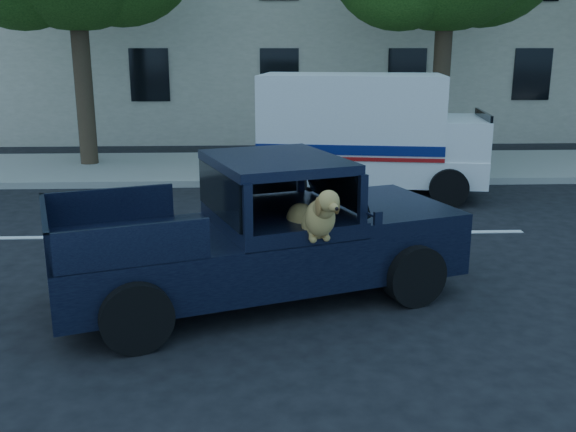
# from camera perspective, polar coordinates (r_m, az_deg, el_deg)

# --- Properties ---
(ground) EXTENTS (120.00, 120.00, 0.00)m
(ground) POSITION_cam_1_polar(r_m,az_deg,el_deg) (7.51, -5.13, -9.11)
(ground) COLOR black
(ground) RESTS_ON ground
(far_sidewalk) EXTENTS (60.00, 4.00, 0.15)m
(far_sidewalk) POSITION_cam_1_polar(r_m,az_deg,el_deg) (16.34, -3.79, 4.32)
(far_sidewalk) COLOR gray
(far_sidewalk) RESTS_ON ground
(lane_stripes) EXTENTS (21.60, 0.14, 0.01)m
(lane_stripes) POSITION_cam_1_polar(r_m,az_deg,el_deg) (10.83, 6.27, -1.55)
(lane_stripes) COLOR silver
(lane_stripes) RESTS_ON ground
(building_main) EXTENTS (26.00, 6.00, 9.00)m
(building_main) POSITION_cam_1_polar(r_m,az_deg,el_deg) (23.56, 4.08, 18.32)
(building_main) COLOR beige
(building_main) RESTS_ON ground
(pickup_truck) EXTENTS (5.26, 3.40, 1.76)m
(pickup_truck) POSITION_cam_1_polar(r_m,az_deg,el_deg) (7.90, -3.15, -3.24)
(pickup_truck) COLOR black
(pickup_truck) RESTS_ON ground
(mail_truck) EXTENTS (4.84, 2.94, 2.50)m
(mail_truck) POSITION_cam_1_polar(r_m,az_deg,el_deg) (13.65, 6.88, 6.50)
(mail_truck) COLOR silver
(mail_truck) RESTS_ON ground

